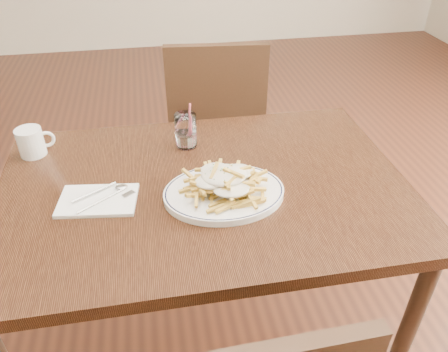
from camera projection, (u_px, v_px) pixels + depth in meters
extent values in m
plane|color=black|center=(209.00, 337.00, 1.72)|extent=(7.00, 7.00, 0.00)
cube|color=black|center=(204.00, 189.00, 1.30)|extent=(1.20, 0.80, 0.04)
cylinder|color=black|center=(404.00, 338.00, 1.31)|extent=(0.05, 0.05, 0.71)
cylinder|color=black|center=(56.00, 228.00, 1.72)|extent=(0.05, 0.05, 0.71)
cylinder|color=black|center=(322.00, 197.00, 1.87)|extent=(0.05, 0.05, 0.71)
cube|color=black|center=(215.00, 129.00, 2.19)|extent=(0.47, 0.47, 0.04)
cube|color=black|center=(217.00, 99.00, 1.88)|extent=(0.43, 0.08, 0.47)
cylinder|color=black|center=(246.00, 147.00, 2.49)|extent=(0.04, 0.04, 0.42)
cylinder|color=black|center=(181.00, 150.00, 2.46)|extent=(0.04, 0.04, 0.42)
cylinder|color=black|center=(254.00, 186.00, 2.19)|extent=(0.04, 0.04, 0.42)
cylinder|color=black|center=(181.00, 189.00, 2.16)|extent=(0.04, 0.04, 0.42)
torus|color=black|center=(224.00, 191.00, 1.23)|extent=(0.31, 0.31, 0.01)
ellipsoid|color=white|center=(224.00, 174.00, 1.19)|extent=(0.18, 0.15, 0.03)
cube|color=white|center=(98.00, 200.00, 1.21)|extent=(0.23, 0.16, 0.01)
cylinder|color=white|center=(186.00, 130.00, 1.43)|extent=(0.07, 0.07, 0.11)
cylinder|color=white|center=(186.00, 139.00, 1.45)|extent=(0.06, 0.06, 0.05)
cylinder|color=#FF6178|center=(189.00, 123.00, 1.43)|extent=(0.02, 0.04, 0.15)
cylinder|color=white|center=(31.00, 142.00, 1.39)|extent=(0.08, 0.08, 0.09)
torus|color=white|center=(46.00, 139.00, 1.41)|extent=(0.06, 0.02, 0.06)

